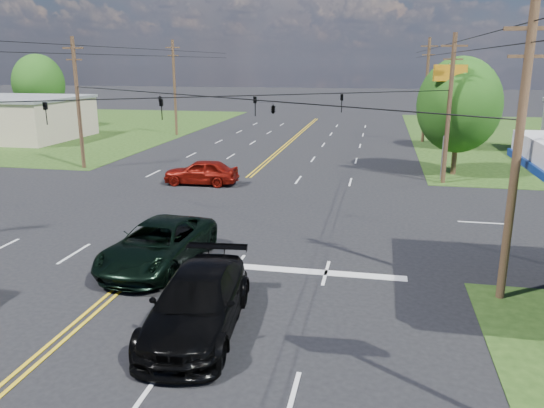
% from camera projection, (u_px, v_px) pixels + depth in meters
% --- Properties ---
extents(ground, '(280.00, 280.00, 0.00)m').
position_uv_depth(ground, '(213.00, 208.00, 28.96)').
color(ground, black).
rests_on(ground, ground).
extents(grass_nw, '(46.00, 48.00, 0.03)m').
position_uv_depth(grass_nw, '(22.00, 126.00, 65.95)').
color(grass_nw, '#213C13').
rests_on(grass_nw, ground).
extents(stop_bar, '(10.00, 0.50, 0.02)m').
position_uv_depth(stop_bar, '(274.00, 269.00, 20.43)').
color(stop_bar, silver).
rests_on(stop_bar, ground).
extents(retail_nw, '(16.00, 11.00, 4.00)m').
position_uv_depth(retail_nw, '(0.00, 119.00, 55.01)').
color(retail_nw, beige).
rests_on(retail_nw, ground).
extents(pole_se, '(1.60, 0.28, 9.50)m').
position_uv_depth(pole_se, '(517.00, 155.00, 16.68)').
color(pole_se, '#472B1E').
rests_on(pole_se, ground).
extents(pole_nw, '(1.60, 0.28, 9.50)m').
position_uv_depth(pole_nw, '(78.00, 102.00, 38.69)').
color(pole_nw, '#472B1E').
rests_on(pole_nw, ground).
extents(pole_ne, '(1.60, 0.28, 9.50)m').
position_uv_depth(pole_ne, '(449.00, 108.00, 33.72)').
color(pole_ne, '#472B1E').
rests_on(pole_ne, ground).
extents(pole_left_far, '(1.60, 0.28, 10.00)m').
position_uv_depth(pole_left_far, '(175.00, 87.00, 56.61)').
color(pole_left_far, '#472B1E').
rests_on(pole_left_far, ground).
extents(pole_right_far, '(1.60, 0.28, 10.00)m').
position_uv_depth(pole_right_far, '(426.00, 89.00, 51.64)').
color(pole_right_far, '#472B1E').
rests_on(pole_right_far, ground).
extents(span_wire_signals, '(26.00, 18.00, 1.13)m').
position_uv_depth(span_wire_signals, '(210.00, 97.00, 27.41)').
color(span_wire_signals, black).
rests_on(span_wire_signals, ground).
extents(power_lines, '(26.04, 100.00, 0.64)m').
position_uv_depth(power_lines, '(195.00, 43.00, 24.84)').
color(power_lines, black).
rests_on(power_lines, ground).
extents(tree_right_a, '(5.70, 5.70, 8.18)m').
position_uv_depth(tree_right_a, '(459.00, 105.00, 36.38)').
color(tree_right_a, '#472B1E').
rests_on(tree_right_a, ground).
extents(tree_right_b, '(4.94, 4.94, 7.09)m').
position_uv_depth(tree_right_b, '(469.00, 103.00, 47.43)').
color(tree_right_b, '#472B1E').
rests_on(tree_right_b, ground).
extents(tree_far_l, '(6.08, 6.08, 8.72)m').
position_uv_depth(tree_far_l, '(39.00, 84.00, 64.03)').
color(tree_far_l, '#472B1E').
rests_on(tree_far_l, ground).
extents(pickup_dkgreen, '(3.23, 6.41, 1.74)m').
position_uv_depth(pickup_dkgreen, '(158.00, 245.00, 20.60)').
color(pickup_dkgreen, black).
rests_on(pickup_dkgreen, ground).
extents(suv_black, '(3.00, 6.28, 1.76)m').
position_uv_depth(suv_black, '(197.00, 303.00, 15.58)').
color(suv_black, black).
rests_on(suv_black, ground).
extents(sedan_red, '(4.87, 2.11, 1.64)m').
position_uv_depth(sedan_red, '(201.00, 172.00, 34.44)').
color(sedan_red, maroon).
rests_on(sedan_red, ground).
extents(polesign_ne, '(2.11, 0.33, 7.65)m').
position_uv_depth(polesign_ne, '(449.00, 91.00, 34.41)').
color(polesign_ne, '#A5A5AA').
rests_on(polesign_ne, ground).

